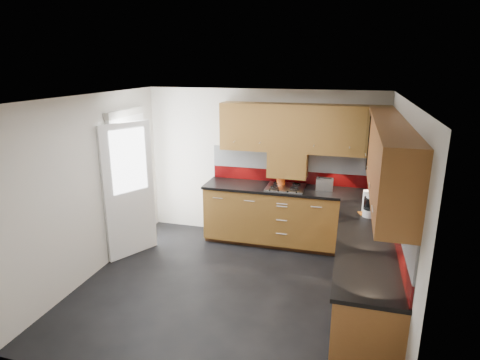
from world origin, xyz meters
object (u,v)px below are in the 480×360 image
(gas_hob, at_px, (285,187))
(food_processor, at_px, (370,207))
(utensil_pot, at_px, (281,179))
(toaster, at_px, (325,184))

(gas_hob, distance_m, food_processor, 1.50)
(gas_hob, relative_size, utensil_pot, 1.20)
(utensil_pot, relative_size, food_processor, 1.68)
(gas_hob, xyz_separation_m, food_processor, (1.20, -0.90, 0.12))
(gas_hob, bearing_deg, toaster, 8.15)
(gas_hob, xyz_separation_m, toaster, (0.58, 0.08, 0.07))
(gas_hob, bearing_deg, utensil_pot, 126.43)
(toaster, relative_size, food_processor, 0.87)
(toaster, bearing_deg, utensil_pot, 176.08)
(gas_hob, height_order, utensil_pot, utensil_pot)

